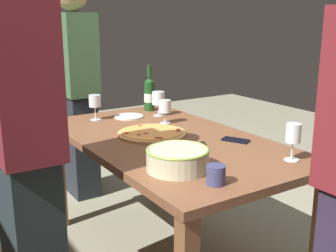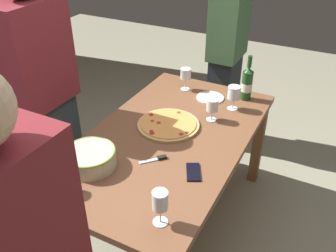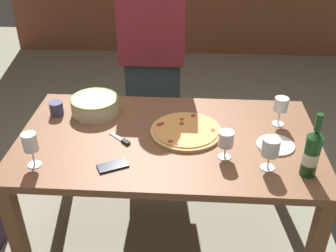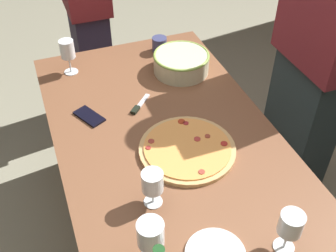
% 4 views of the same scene
% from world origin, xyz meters
% --- Properties ---
extents(dining_table, '(1.60, 0.90, 0.75)m').
position_xyz_m(dining_table, '(0.00, 0.00, 0.66)').
color(dining_table, brown).
rests_on(dining_table, ground).
extents(pizza, '(0.39, 0.39, 0.03)m').
position_xyz_m(pizza, '(0.09, 0.05, 0.76)').
color(pizza, tan).
rests_on(pizza, dining_table).
extents(serving_bowl, '(0.28, 0.28, 0.10)m').
position_xyz_m(serving_bowl, '(-0.44, 0.23, 0.80)').
color(serving_bowl, beige).
rests_on(serving_bowl, dining_table).
extents(wine_bottle, '(0.07, 0.07, 0.32)m').
position_xyz_m(wine_bottle, '(0.67, -0.27, 0.87)').
color(wine_bottle, '#1B471D').
rests_on(wine_bottle, dining_table).
extents(wine_glass_near_pizza, '(0.08, 0.08, 0.15)m').
position_xyz_m(wine_glass_near_pizza, '(0.29, -0.16, 0.85)').
color(wine_glass_near_pizza, white).
rests_on(wine_glass_near_pizza, dining_table).
extents(wine_glass_by_bottle, '(0.08, 0.08, 0.16)m').
position_xyz_m(wine_glass_by_bottle, '(0.61, 0.17, 0.87)').
color(wine_glass_by_bottle, white).
rests_on(wine_glass_by_bottle, dining_table).
extents(wine_glass_far_left, '(0.08, 0.08, 0.17)m').
position_xyz_m(wine_glass_far_left, '(0.49, -0.24, 0.87)').
color(wine_glass_far_left, white).
rests_on(wine_glass_far_left, dining_table).
extents(wine_glass_far_right, '(0.07, 0.07, 0.18)m').
position_xyz_m(wine_glass_far_right, '(-0.63, -0.28, 0.88)').
color(wine_glass_far_right, white).
rests_on(wine_glass_far_right, dining_table).
extents(cup_amber, '(0.08, 0.08, 0.08)m').
position_xyz_m(cup_amber, '(-0.66, 0.20, 0.79)').
color(cup_amber, '#3E436E').
rests_on(cup_amber, dining_table).
extents(side_plate, '(0.19, 0.19, 0.01)m').
position_xyz_m(side_plate, '(0.56, -0.05, 0.76)').
color(side_plate, white).
rests_on(side_plate, dining_table).
extents(cell_phone, '(0.16, 0.13, 0.01)m').
position_xyz_m(cell_phone, '(-0.25, -0.28, 0.76)').
color(cell_phone, black).
rests_on(cell_phone, dining_table).
extents(pizza_knife, '(0.13, 0.12, 0.02)m').
position_xyz_m(pizza_knife, '(-0.24, -0.05, 0.76)').
color(pizza_knife, silver).
rests_on(pizza_knife, dining_table).
extents(person_guest_left, '(0.38, 0.24, 1.66)m').
position_xyz_m(person_guest_left, '(1.20, 0.06, 0.85)').
color(person_guest_left, '#232930').
rests_on(person_guest_left, ground).
extents(person_guest_right, '(0.44, 0.24, 1.72)m').
position_xyz_m(person_guest_right, '(-0.16, 0.81, 0.88)').
color(person_guest_right, '#242F33').
rests_on(person_guest_right, ground).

